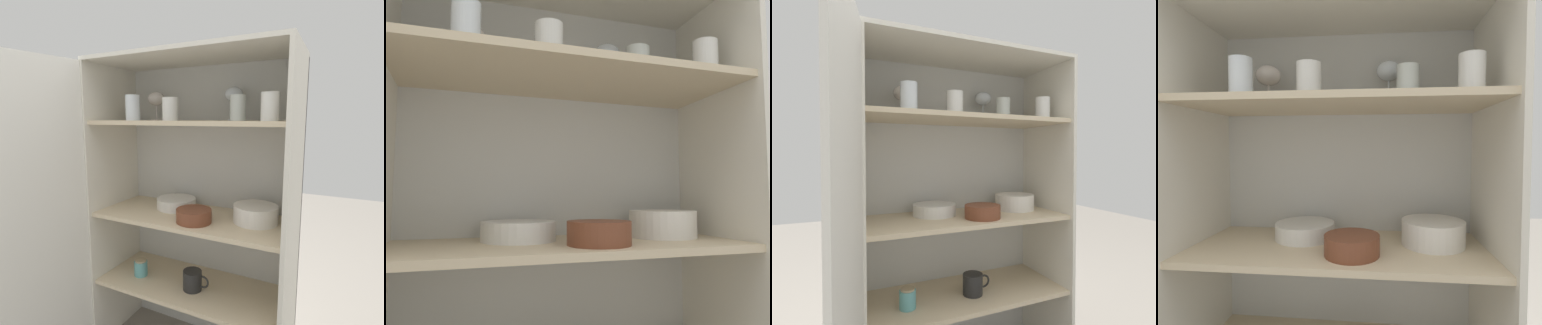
# 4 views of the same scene
# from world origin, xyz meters

# --- Properties ---
(cupboard_back_panel) EXTENTS (0.96, 0.02, 1.48)m
(cupboard_back_panel) POSITION_xyz_m (0.00, 0.39, 0.74)
(cupboard_back_panel) COLOR silver
(cupboard_back_panel) RESTS_ON ground_plane
(cupboard_side_right) EXTENTS (0.02, 0.42, 1.48)m
(cupboard_side_right) POSITION_xyz_m (0.47, 0.19, 0.74)
(cupboard_side_right) COLOR silver
(cupboard_side_right) RESTS_ON ground_plane
(shelf_board_middle) EXTENTS (0.93, 0.38, 0.02)m
(shelf_board_middle) POSITION_xyz_m (0.00, 0.19, 0.74)
(shelf_board_middle) COLOR beige
(shelf_board_upper) EXTENTS (0.93, 0.38, 0.02)m
(shelf_board_upper) POSITION_xyz_m (0.00, 0.19, 1.19)
(shelf_board_upper) COLOR beige
(tumbler_glass_0) EXTENTS (0.07, 0.07, 0.10)m
(tumbler_glass_0) POSITION_xyz_m (-0.08, 0.13, 1.26)
(tumbler_glass_0) COLOR white
(tumbler_glass_0) RESTS_ON shelf_board_upper
(tumbler_glass_1) EXTENTS (0.07, 0.07, 0.12)m
(tumbler_glass_1) POSITION_xyz_m (-0.28, 0.12, 1.26)
(tumbler_glass_1) COLOR white
(tumbler_glass_1) RESTS_ON shelf_board_upper
(tumbler_glass_2) EXTENTS (0.07, 0.07, 0.11)m
(tumbler_glass_2) POSITION_xyz_m (0.22, 0.21, 1.26)
(tumbler_glass_2) COLOR white
(tumbler_glass_2) RESTS_ON shelf_board_upper
(tumbler_glass_3) EXTENTS (0.07, 0.07, 0.11)m
(tumbler_glass_3) POSITION_xyz_m (0.38, 0.11, 1.26)
(tumbler_glass_3) COLOR white
(tumbler_glass_3) RESTS_ON shelf_board_upper
(wine_glass_0) EXTENTS (0.09, 0.09, 0.16)m
(wine_glass_0) POSITION_xyz_m (0.16, 0.32, 1.32)
(wine_glass_0) COLOR white
(wine_glass_0) RESTS_ON shelf_board_upper
(wine_glass_1) EXTENTS (0.09, 0.09, 0.15)m
(wine_glass_1) POSITION_xyz_m (-0.27, 0.30, 1.31)
(wine_glass_1) COLOR silver
(wine_glass_1) RESTS_ON shelf_board_upper
(plate_stack_white) EXTENTS (0.20, 0.20, 0.05)m
(plate_stack_white) POSITION_xyz_m (-0.13, 0.26, 0.77)
(plate_stack_white) COLOR silver
(plate_stack_white) RESTS_ON shelf_board_middle
(mixing_bowl_large) EXTENTS (0.20, 0.20, 0.08)m
(mixing_bowl_large) POSITION_xyz_m (0.30, 0.24, 0.79)
(mixing_bowl_large) COLOR silver
(mixing_bowl_large) RESTS_ON shelf_board_middle
(serving_bowl_small) EXTENTS (0.16, 0.16, 0.06)m
(serving_bowl_small) POSITION_xyz_m (0.05, 0.11, 0.78)
(serving_bowl_small) COLOR brown
(serving_bowl_small) RESTS_ON shelf_board_middle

